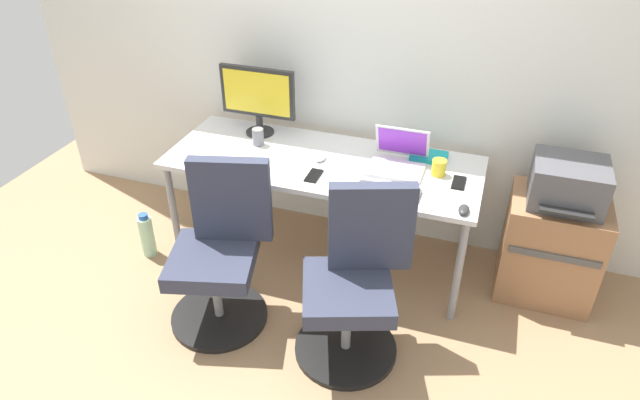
# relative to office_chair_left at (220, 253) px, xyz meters

# --- Properties ---
(ground_plane) EXTENTS (5.28, 5.28, 0.00)m
(ground_plane) POSITION_rel_office_chair_left_xyz_m (0.36, 0.67, -0.42)
(ground_plane) COLOR #9E7A56
(back_wall) EXTENTS (4.40, 0.04, 2.60)m
(back_wall) POSITION_rel_office_chair_left_xyz_m (0.36, 1.10, 0.88)
(back_wall) COLOR silver
(back_wall) RESTS_ON ground
(desk) EXTENTS (1.84, 0.71, 0.71)m
(desk) POSITION_rel_office_chair_left_xyz_m (0.36, 0.67, 0.23)
(desk) COLOR silver
(desk) RESTS_ON ground
(office_chair_left) EXTENTS (0.54, 0.54, 0.94)m
(office_chair_left) POSITION_rel_office_chair_left_xyz_m (0.00, 0.00, 0.00)
(office_chair_left) COLOR black
(office_chair_left) RESTS_ON ground
(office_chair_right) EXTENTS (0.56, 0.56, 0.94)m
(office_chair_right) POSITION_rel_office_chair_left_xyz_m (0.75, -0.00, 0.00)
(office_chair_right) COLOR black
(office_chair_right) RESTS_ON ground
(side_cabinet) EXTENTS (0.52, 0.44, 0.63)m
(side_cabinet) POSITION_rel_office_chair_left_xyz_m (1.70, 0.78, -0.11)
(side_cabinet) COLOR #996B47
(side_cabinet) RESTS_ON ground
(printer) EXTENTS (0.38, 0.40, 0.24)m
(printer) POSITION_rel_office_chair_left_xyz_m (1.70, 0.78, 0.32)
(printer) COLOR #515156
(printer) RESTS_ON side_cabinet
(water_bottle_on_floor) EXTENTS (0.09, 0.09, 0.31)m
(water_bottle_on_floor) POSITION_rel_office_chair_left_xyz_m (-0.72, 0.32, -0.28)
(water_bottle_on_floor) COLOR #A5D8B2
(water_bottle_on_floor) RESTS_ON ground
(desktop_monitor) EXTENTS (0.48, 0.18, 0.43)m
(desktop_monitor) POSITION_rel_office_chair_left_xyz_m (-0.14, 0.88, 0.53)
(desktop_monitor) COLOR #262626
(desktop_monitor) RESTS_ON desk
(open_laptop) EXTENTS (0.31, 0.30, 0.22)m
(open_laptop) POSITION_rel_office_chair_left_xyz_m (0.79, 0.74, 0.34)
(open_laptop) COLOR silver
(open_laptop) RESTS_ON desk
(keyboard_by_monitor) EXTENTS (0.34, 0.12, 0.02)m
(keyboard_by_monitor) POSITION_rel_office_chair_left_xyz_m (-0.17, 0.39, 0.29)
(keyboard_by_monitor) COLOR #2D2D2D
(keyboard_by_monitor) RESTS_ON desk
(keyboard_by_laptop) EXTENTS (0.34, 0.12, 0.02)m
(keyboard_by_laptop) POSITION_rel_office_chair_left_xyz_m (0.80, 0.44, 0.29)
(keyboard_by_laptop) COLOR #515156
(keyboard_by_laptop) RESTS_ON desk
(mouse_by_monitor) EXTENTS (0.06, 0.10, 0.03)m
(mouse_by_monitor) POSITION_rel_office_chair_left_xyz_m (0.34, 0.66, 0.30)
(mouse_by_monitor) COLOR silver
(mouse_by_monitor) RESTS_ON desk
(mouse_by_laptop) EXTENTS (0.06, 0.10, 0.03)m
(mouse_by_laptop) POSITION_rel_office_chair_left_xyz_m (1.20, 0.38, 0.30)
(mouse_by_laptop) COLOR #2D2D2D
(mouse_by_laptop) RESTS_ON desk
(coffee_mug) EXTENTS (0.08, 0.08, 0.09)m
(coffee_mug) POSITION_rel_office_chair_left_xyz_m (1.02, 0.71, 0.33)
(coffee_mug) COLOR yellow
(coffee_mug) RESTS_ON desk
(pen_cup) EXTENTS (0.07, 0.07, 0.10)m
(pen_cup) POSITION_rel_office_chair_left_xyz_m (-0.08, 0.73, 0.33)
(pen_cup) COLOR slate
(pen_cup) RESTS_ON desk
(phone_near_laptop) EXTENTS (0.07, 0.14, 0.01)m
(phone_near_laptop) POSITION_rel_office_chair_left_xyz_m (0.37, 0.47, 0.29)
(phone_near_laptop) COLOR black
(phone_near_laptop) RESTS_ON desk
(phone_near_monitor) EXTENTS (0.07, 0.14, 0.01)m
(phone_near_monitor) POSITION_rel_office_chair_left_xyz_m (1.14, 0.66, 0.29)
(phone_near_monitor) COLOR black
(phone_near_monitor) RESTS_ON desk
(notebook) EXTENTS (0.21, 0.15, 0.03)m
(notebook) POSITION_rel_office_chair_left_xyz_m (0.94, 0.89, 0.30)
(notebook) COLOR teal
(notebook) RESTS_ON desk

